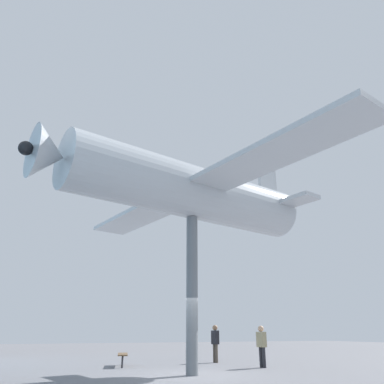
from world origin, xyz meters
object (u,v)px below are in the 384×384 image
(support_pylon_central, at_px, (192,291))
(visitor_person, at_px, (262,343))
(suspended_airplane, at_px, (187,191))
(plaza_bench, at_px, (123,355))
(visitor_second, at_px, (215,341))

(support_pylon_central, height_order, visitor_person, support_pylon_central)
(suspended_airplane, height_order, plaza_bench, suspended_airplane)
(visitor_second, height_order, plaza_bench, visitor_second)
(suspended_airplane, xyz_separation_m, visitor_second, (4.78, -3.35, -5.60))
(suspended_airplane, height_order, visitor_person, suspended_airplane)
(support_pylon_central, bearing_deg, suspended_airplane, 104.75)
(suspended_airplane, xyz_separation_m, plaza_bench, (4.38, 1.21, -6.13))
(suspended_airplane, bearing_deg, visitor_person, -82.50)
(suspended_airplane, relative_size, visitor_person, 9.40)
(visitor_second, bearing_deg, visitor_person, -175.06)
(visitor_person, height_order, plaza_bench, visitor_person)
(support_pylon_central, bearing_deg, plaza_bench, 18.22)
(plaza_bench, bearing_deg, suspended_airplane, -164.57)
(suspended_airplane, distance_m, visitor_second, 8.08)
(suspended_airplane, bearing_deg, visitor_second, -49.77)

